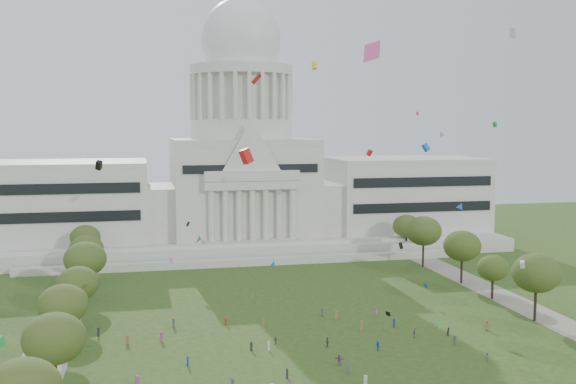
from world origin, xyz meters
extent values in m
plane|color=#2F4C17|center=(0.00, 0.00, 0.00)|extent=(400.00, 400.00, 0.00)
cube|color=beige|center=(0.00, 115.00, 2.00)|extent=(160.00, 60.00, 4.00)
cube|color=beige|center=(0.00, 82.00, 1.00)|extent=(130.00, 3.00, 2.00)
cube|color=beige|center=(0.00, 90.00, 2.50)|extent=(140.00, 3.00, 5.00)
cube|color=beige|center=(-55.00, 114.00, 15.00)|extent=(50.00, 34.00, 22.00)
cube|color=beige|center=(55.00, 114.00, 15.00)|extent=(50.00, 34.00, 22.00)
cube|color=beige|center=(-27.00, 112.00, 12.00)|extent=(12.00, 26.00, 16.00)
cube|color=beige|center=(27.00, 112.00, 12.00)|extent=(12.00, 26.00, 16.00)
cube|color=beige|center=(0.00, 114.00, 18.00)|extent=(44.00, 38.00, 28.00)
cube|color=beige|center=(0.00, 94.00, 21.20)|extent=(28.00, 3.00, 2.40)
cube|color=black|center=(-55.00, 96.80, 17.00)|extent=(46.00, 0.40, 11.00)
cube|color=black|center=(55.00, 96.80, 17.00)|extent=(46.00, 0.40, 11.00)
cylinder|color=beige|center=(0.00, 114.00, 37.40)|extent=(32.00, 32.00, 6.00)
cylinder|color=beige|center=(0.00, 114.00, 47.40)|extent=(28.00, 28.00, 14.00)
cylinder|color=beige|center=(0.00, 114.00, 55.90)|extent=(32.40, 32.40, 3.00)
cylinder|color=beige|center=(0.00, 114.00, 61.40)|extent=(22.00, 22.00, 8.00)
ellipsoid|color=silver|center=(0.00, 114.00, 65.40)|extent=(25.00, 25.00, 26.20)
cube|color=gray|center=(-48.00, 30.00, 0.02)|extent=(8.00, 160.00, 0.04)
cube|color=gray|center=(48.00, 30.00, 0.02)|extent=(8.00, 160.00, 0.04)
cylinder|color=black|center=(-44.07, -2.96, 2.88)|extent=(0.56, 0.56, 5.75)
ellipsoid|color=#3B4E1C|center=(-44.07, -2.96, 8.97)|extent=(8.86, 8.86, 7.25)
cylinder|color=black|center=(-45.04, 17.30, 2.73)|extent=(0.56, 0.56, 5.47)
ellipsoid|color=#3D4E1C|center=(-45.04, 17.30, 8.53)|extent=(8.42, 8.42, 6.89)
cylinder|color=black|center=(44.17, 17.44, 3.10)|extent=(0.56, 0.56, 6.20)
ellipsoid|color=#384C1A|center=(44.17, 17.44, 9.68)|extent=(9.55, 9.55, 7.82)
cylinder|color=black|center=(-44.09, 33.92, 2.64)|extent=(0.56, 0.56, 5.27)
ellipsoid|color=#344C1A|center=(-44.09, 33.92, 8.23)|extent=(8.12, 8.12, 6.65)
cylinder|color=black|center=(44.40, 34.48, 2.28)|extent=(0.56, 0.56, 4.56)
ellipsoid|color=#3A4E18|center=(44.40, 34.48, 7.11)|extent=(7.01, 7.01, 5.74)
cylinder|color=black|center=(-44.08, 52.42, 3.02)|extent=(0.56, 0.56, 6.03)
ellipsoid|color=#334C19|center=(-44.08, 52.42, 9.41)|extent=(9.29, 9.29, 7.60)
cylinder|color=black|center=(44.76, 50.04, 2.98)|extent=(0.56, 0.56, 5.97)
ellipsoid|color=#394917|center=(44.76, 50.04, 9.31)|extent=(9.19, 9.19, 7.52)
cylinder|color=black|center=(-45.22, 71.01, 2.70)|extent=(0.56, 0.56, 5.41)
ellipsoid|color=#394919|center=(-45.22, 71.01, 8.44)|extent=(8.33, 8.33, 6.81)
cylinder|color=black|center=(43.49, 70.19, 3.19)|extent=(0.56, 0.56, 6.37)
ellipsoid|color=#384D1C|center=(43.49, 70.19, 9.94)|extent=(9.82, 9.82, 8.03)
cylinder|color=black|center=(-46.87, 89.14, 2.66)|extent=(0.56, 0.56, 5.32)
ellipsoid|color=#344619|center=(-46.87, 89.14, 8.29)|extent=(8.19, 8.19, 6.70)
cylinder|color=black|center=(45.96, 88.13, 2.73)|extent=(0.56, 0.56, 5.47)
ellipsoid|color=#3C4D1D|center=(45.96, 88.13, 8.53)|extent=(8.42, 8.42, 6.89)
imported|color=olive|center=(31.65, 13.61, 0.97)|extent=(1.10, 0.91, 1.94)
imported|color=#26262B|center=(23.26, 12.42, 0.75)|extent=(0.86, 0.78, 1.51)
imported|color=navy|center=(7.52, 7.19, 0.87)|extent=(1.00, 1.27, 1.75)
imported|color=#4C4C51|center=(-0.41, 11.00, 0.91)|extent=(0.65, 1.10, 1.83)
imported|color=#994C8C|center=(-0.94, 1.89, 0.91)|extent=(1.78, 1.50, 1.83)
imported|color=#4C4C51|center=(-9.05, 14.11, 0.72)|extent=(0.82, 0.69, 1.44)
imported|color=#4C4C51|center=(23.33, -1.73, 0.79)|extent=(1.09, 1.09, 1.57)
imported|color=#994C8C|center=(16.55, 12.55, 0.86)|extent=(0.69, 1.07, 1.71)
cube|color=#994C8C|center=(-32.85, -1.05, 0.98)|extent=(0.44, 0.58, 1.95)
cube|color=silver|center=(0.28, -7.54, 0.85)|extent=(0.53, 0.49, 1.70)
cube|color=#994C8C|center=(14.58, 27.48, 0.74)|extent=(0.42, 0.30, 1.48)
cube|color=navy|center=(-24.99, 6.73, 0.82)|extent=(0.36, 0.48, 1.64)
cube|color=#4C4C51|center=(-26.19, 28.12, 0.92)|extent=(0.50, 0.57, 1.84)
cube|color=#B21E1E|center=(-16.21, 27.48, 0.77)|extent=(0.33, 0.45, 1.53)
cube|color=olive|center=(-34.68, 19.90, 0.86)|extent=(0.53, 0.46, 1.71)
cube|color=#26262B|center=(-10.45, -2.02, 0.79)|extent=(0.28, 0.43, 1.59)
cube|color=olive|center=(5.91, 26.78, 0.90)|extent=(0.51, 0.36, 1.79)
cube|color=navy|center=(15.28, 19.33, 0.84)|extent=(0.32, 0.47, 1.68)
cube|color=#4C4C51|center=(21.74, 6.81, 0.91)|extent=(0.45, 0.56, 1.82)
cube|color=olive|center=(-9.13, 25.33, 0.77)|extent=(0.35, 0.46, 1.54)
cube|color=#4C4C51|center=(-19.15, -4.01, 0.77)|extent=(0.48, 0.40, 1.55)
cube|color=#4C4C51|center=(-0.70, -2.00, 0.73)|extent=(0.42, 0.29, 1.47)
cube|color=#26262B|center=(-13.75, 11.74, 0.79)|extent=(0.37, 0.47, 1.57)
cube|color=olive|center=(8.38, 18.37, 0.97)|extent=(0.46, 0.59, 1.95)
cube|color=#4C4C51|center=(3.75, 29.44, 0.79)|extent=(0.47, 0.49, 1.58)
cube|color=silver|center=(-10.82, 11.23, 0.80)|extent=(0.29, 0.44, 1.60)
cube|color=#4C4C51|center=(-32.91, 0.11, 0.79)|extent=(0.49, 0.47, 1.59)
cube|color=#994C8C|center=(-28.71, 20.12, 0.90)|extent=(0.55, 0.54, 1.80)
cube|color=#26262B|center=(-39.95, 25.69, 0.83)|extent=(0.40, 0.51, 1.66)
camera|label=1|loc=(-31.70, -99.51, 38.69)|focal=42.00mm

